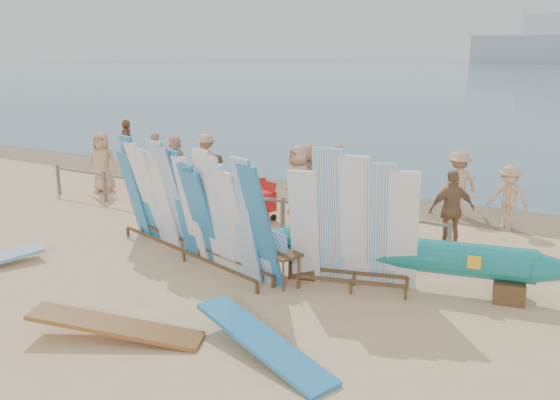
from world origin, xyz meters
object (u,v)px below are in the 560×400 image
Objects in this scene: outrigger_canoe at (403,255)px; flat_board_c at (117,339)px; stroller at (262,206)px; main_surfboard_rack at (190,208)px; beachgoer_extra_1 at (127,146)px; beachgoer_2 at (160,175)px; beachgoer_4 at (219,184)px; beach_chair_left at (240,205)px; beachgoer_9 at (458,183)px; beachgoer_5 at (311,174)px; vendor_table at (279,267)px; beachgoer_7 at (339,174)px; beachgoer_1 at (155,158)px; beach_chair_right at (256,204)px; flat_board_d at (263,355)px; beachgoer_0 at (102,162)px; beachgoer_8 at (397,210)px; beachgoer_11 at (175,160)px; beachgoer_extra_0 at (508,197)px; beachgoer_6 at (298,180)px; beachgoer_10 at (452,210)px; side_surfboard_rack at (354,227)px; beachgoer_3 at (207,160)px.

flat_board_c is at bearing -137.76° from outrigger_canoe.
stroller reaches higher than flat_board_c.
main_surfboard_rack is 10.03m from beachgoer_extra_1.
flat_board_c is 1.44× the size of beachgoer_extra_1.
beachgoer_4 is at bearing 175.98° from beachgoer_2.
beachgoer_9 is (4.99, 3.01, 0.59)m from beach_chair_left.
beachgoer_4 is (-1.62, -2.27, -0.04)m from beachgoer_5.
beach_chair_left is at bearing 148.96° from vendor_table.
vendor_table is 6.48m from beachgoer_7.
outrigger_canoe reaches higher than beach_chair_left.
vendor_table is 0.61× the size of beachgoer_1.
vendor_table is 0.61× the size of beachgoer_7.
beach_chair_right is 5.25m from beachgoer_1.
beachgoer_1 reaches higher than flat_board_d.
beachgoer_0 reaches higher than flat_board_d.
flat_board_d is at bearing 41.89° from beachgoer_8.
beachgoer_8 is at bearing 62.49° from beachgoer_11.
beachgoer_7 reaches higher than beach_chair_left.
flat_board_c is 10.05m from beachgoer_extra_0.
beachgoer_5 is 0.96× the size of beachgoer_9.
beachgoer_extra_0 is 5.32m from beachgoer_6.
beachgoer_7 is at bearing 82.78° from beachgoer_11.
beachgoer_extra_1 is (-7.80, 0.56, 0.10)m from beachgoer_5.
beachgoer_1 reaches higher than outrigger_canoe.
main_surfboard_rack is 0.72× the size of outrigger_canoe.
vendor_table is 4.90m from beach_chair_left.
beachgoer_5 is at bearing -154.84° from beachgoer_2.
beachgoer_0 is (-6.25, 3.44, -0.19)m from main_surfboard_rack.
side_surfboard_rack is at bearing 35.90° from beachgoer_10.
beachgoer_10 is 1.02× the size of beachgoer_9.
beachgoer_8 is at bearing -45.90° from beach_chair_right.
beachgoer_extra_0 is (6.06, 2.08, 0.52)m from beach_chair_right.
beachgoer_2 reaches higher than beachgoer_1.
beachgoer_extra_1 is 1.18× the size of beachgoer_4.
beachgoer_4 reaches higher than flat_board_d.
flat_board_d is at bearing -55.92° from beach_chair_left.
beachgoer_2 is 1.04× the size of beachgoer_7.
side_surfboard_rack is at bearing -19.32° from stroller.
beachgoer_9 is at bearing -117.99° from beachgoer_5.
main_surfboard_rack is 2.81× the size of beachgoer_10.
beachgoer_6 reaches higher than beachgoer_2.
beachgoer_9 is 4.26m from beachgoer_6.
flat_board_c is at bearing -47.77° from beachgoer_6.
beachgoer_11 is (-8.50, 2.39, -0.02)m from beachgoer_8.
beachgoer_0 is 1.85m from beachgoer_1.
beachgoer_0 is (-10.59, 2.61, 0.31)m from outrigger_canoe.
beachgoer_7 is at bearing 111.24° from beachgoer_6.
beachgoer_3 is at bearing 82.20° from beachgoer_11.
beachgoer_6 is 1.11× the size of beachgoer_7.
beachgoer_3 is at bearing 140.71° from main_surfboard_rack.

